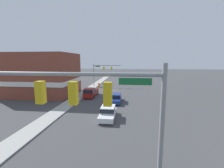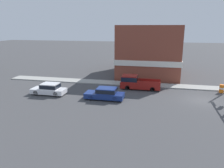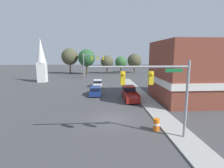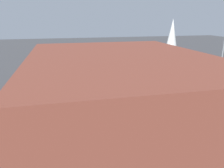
{
  "view_description": "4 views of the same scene",
  "coord_description": "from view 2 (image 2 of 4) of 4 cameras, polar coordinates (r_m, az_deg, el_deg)",
  "views": [
    {
      "loc": [
        -4.47,
        37.86,
        7.37
      ],
      "look_at": [
        -1.42,
        10.97,
        3.17
      ],
      "focal_mm": 24.0,
      "sensor_mm": 36.0,
      "label": 1
    },
    {
      "loc": [
        -27.18,
        5.31,
        8.86
      ],
      "look_at": [
        -0.81,
        11.13,
        1.64
      ],
      "focal_mm": 35.0,
      "sensor_mm": 36.0,
      "label": 2
    },
    {
      "loc": [
        -1.24,
        -18.19,
        7.06
      ],
      "look_at": [
        0.64,
        9.98,
        2.18
      ],
      "focal_mm": 28.0,
      "sensor_mm": 36.0,
      "label": 3
    },
    {
      "loc": [
        26.63,
        3.82,
        11.08
      ],
      "look_at": [
        -0.94,
        10.37,
        2.42
      ],
      "focal_mm": 35.0,
      "sensor_mm": 36.0,
      "label": 4
    }
  ],
  "objects": [
    {
      "name": "car_second_ahead",
      "position": [
        30.1,
        -16.05,
        -1.18
      ],
      "size": [
        1.89,
        4.53,
        1.53
      ],
      "color": "black",
      "rests_on": "ground"
    },
    {
      "name": "sidewalk_curb",
      "position": [
        34.45,
        20.86,
        -0.82
      ],
      "size": [
        2.4,
        60.0,
        0.14
      ],
      "color": "#9E9E99",
      "rests_on": "ground"
    },
    {
      "name": "ground_plane",
      "position": [
        29.08,
        22.37,
        -3.94
      ],
      "size": [
        200.0,
        200.0,
        0.0
      ],
      "primitive_type": "plane",
      "color": "#424244"
    },
    {
      "name": "car_lead",
      "position": [
        27.07,
        -1.75,
        -2.44
      ],
      "size": [
        1.92,
        4.84,
        1.47
      ],
      "color": "black",
      "rests_on": "ground"
    },
    {
      "name": "construction_barrel",
      "position": [
        33.26,
        26.71,
        -1.09
      ],
      "size": [
        0.6,
        0.6,
        1.14
      ],
      "color": "orange",
      "rests_on": "ground"
    },
    {
      "name": "corner_brick_building",
      "position": [
        41.8,
        9.81,
        8.56
      ],
      "size": [
        14.16,
        10.84,
        8.98
      ],
      "color": "brown",
      "rests_on": "ground"
    },
    {
      "name": "pickup_truck_parked",
      "position": [
        31.66,
        6.39,
        0.41
      ],
      "size": [
        1.97,
        5.65,
        1.95
      ],
      "color": "black",
      "rests_on": "ground"
    }
  ]
}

